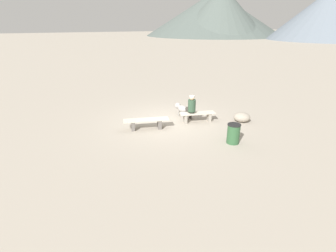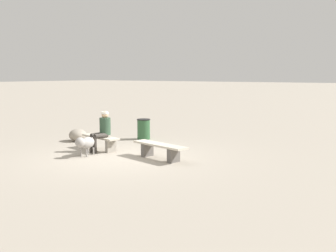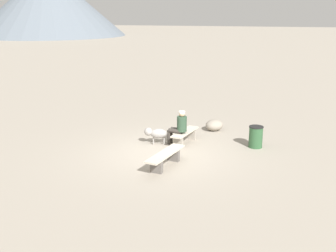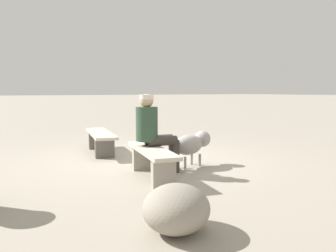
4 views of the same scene
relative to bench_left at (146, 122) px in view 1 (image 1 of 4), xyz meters
The scene contains 10 objects.
ground 1.27m from the bench_left, 17.71° to the left, with size 210.00×210.00×0.06m, color #9E9384.
bench_left is the anchor object (origin of this frame).
bench_right 2.36m from the bench_left, ahead, with size 1.61×0.72×0.44m.
seated_person 2.15m from the bench_left, ahead, with size 0.42×0.68×1.23m.
dog 2.21m from the bench_left, 23.39° to the left, with size 0.46×0.88×0.59m.
trash_bin 3.57m from the bench_left, 44.80° to the right, with size 0.49×0.49×0.74m.
boulder 4.29m from the bench_left, 11.44° to the right, with size 0.62×0.72×0.43m, color gray.
distant_peak_0 67.82m from the bench_left, 32.63° to the left, with size 26.72×26.72×11.54m, color slate.
distant_peak_1 71.08m from the bench_left, 54.39° to the left, with size 25.98×25.98×13.16m, color #4C5651.
distant_peak_2 77.57m from the bench_left, 56.21° to the left, with size 41.15×41.15×12.44m, color #4C5651.
Camera 1 is at (-4.22, -10.00, 4.21)m, focal length 27.79 mm.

